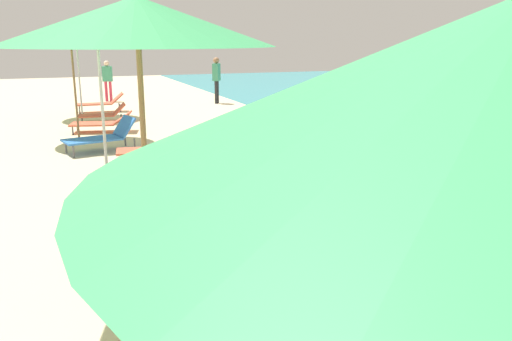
# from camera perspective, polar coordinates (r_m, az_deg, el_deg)

# --- Properties ---
(umbrella_fourth) EXTENTS (2.32, 2.32, 2.82)m
(umbrella_fourth) POSITION_cam_1_polar(r_m,az_deg,el_deg) (4.56, -12.99, 15.71)
(umbrella_fourth) COLOR olive
(umbrella_fourth) RESTS_ON ground
(lounger_fourth_shoreside) EXTENTS (1.61, 0.92, 0.52)m
(lounger_fourth_shoreside) POSITION_cam_1_polar(r_m,az_deg,el_deg) (6.09, -9.21, -6.71)
(lounger_fourth_shoreside) COLOR yellow
(lounger_fourth_shoreside) RESTS_ON ground
(lounger_fourth_inland) EXTENTS (1.65, 0.91, 0.59)m
(lounger_fourth_inland) POSITION_cam_1_polar(r_m,az_deg,el_deg) (4.34, -0.39, -15.48)
(lounger_fourth_inland) COLOR #D8593F
(lounger_fourth_inland) RESTS_ON ground
(umbrella_fifth) EXTENTS (2.15, 2.15, 2.84)m
(umbrella_fifth) POSITION_cam_1_polar(r_m,az_deg,el_deg) (8.89, -17.21, 14.59)
(umbrella_fifth) COLOR silver
(umbrella_fifth) RESTS_ON ground
(lounger_fifth_shoreside) EXTENTS (1.48, 0.79, 0.55)m
(lounger_fifth_shoreside) POSITION_cam_1_polar(r_m,az_deg,el_deg) (10.34, -11.21, 2.39)
(lounger_fifth_shoreside) COLOR #D8593F
(lounger_fifth_shoreside) RESTS_ON ground
(umbrella_sixth) EXTENTS (2.27, 2.27, 2.74)m
(umbrella_sixth) POSITION_cam_1_polar(r_m,az_deg,el_deg) (12.94, -19.82, 13.71)
(umbrella_sixth) COLOR olive
(umbrella_sixth) RESTS_ON ground
(lounger_sixth_shoreside) EXTENTS (1.69, 1.03, 0.53)m
(lounger_sixth_shoreside) POSITION_cam_1_polar(r_m,az_deg,el_deg) (14.31, -16.64, 5.15)
(lounger_sixth_shoreside) COLOR #D8593F
(lounger_sixth_shoreside) RESTS_ON ground
(lounger_sixth_inland) EXTENTS (1.62, 1.01, 0.73)m
(lounger_sixth_inland) POSITION_cam_1_polar(r_m,az_deg,el_deg) (11.85, -16.65, 3.69)
(lounger_sixth_inland) COLOR blue
(lounger_sixth_inland) RESTS_ON ground
(umbrella_farthest) EXTENTS (2.37, 2.37, 2.86)m
(umbrella_farthest) POSITION_cam_1_polar(r_m,az_deg,el_deg) (16.96, -19.30, 13.86)
(umbrella_farthest) COLOR silver
(umbrella_farthest) RESTS_ON ground
(lounger_farthest_shoreside) EXTENTS (1.57, 0.61, 0.64)m
(lounger_farthest_shoreside) POSITION_cam_1_polar(r_m,az_deg,el_deg) (18.29, -16.74, 7.22)
(lounger_farthest_shoreside) COLOR #D8593F
(lounger_farthest_shoreside) RESTS_ON ground
(lounger_farthest_inland) EXTENTS (1.40, 0.65, 0.54)m
(lounger_farthest_inland) POSITION_cam_1_polar(r_m,az_deg,el_deg) (16.09, -16.52, 6.05)
(lounger_farthest_inland) COLOR #D8593F
(lounger_farthest_inland) RESTS_ON ground
(person_walking_near) EXTENTS (0.38, 0.42, 1.73)m
(person_walking_near) POSITION_cam_1_polar(r_m,az_deg,el_deg) (19.90, -4.39, 10.44)
(person_walking_near) COLOR #262628
(person_walking_near) RESTS_ON ground
(person_walking_far) EXTENTS (0.41, 0.32, 1.58)m
(person_walking_far) POSITION_cam_1_polar(r_m,az_deg,el_deg) (21.28, -16.09, 9.90)
(person_walking_far) COLOR #D8334C
(person_walking_far) RESTS_ON ground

